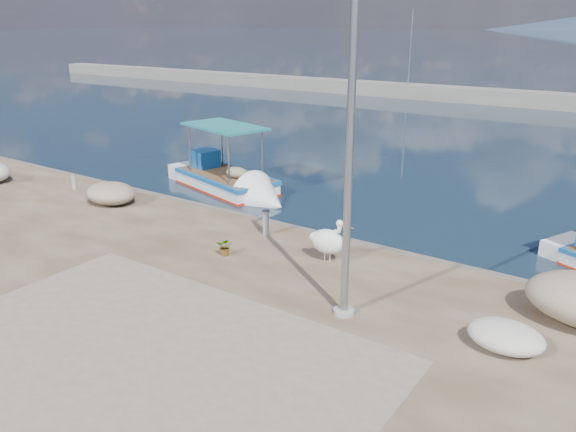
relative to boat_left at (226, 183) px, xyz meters
The scene contains 11 objects.
ground 10.34m from the boat_left, 53.35° to the right, with size 1400.00×1400.00×0.00m, color #162635.
quay_patch 13.38m from the boat_left, 57.58° to the right, with size 9.00×7.00×0.01m, color gray.
breakwater 32.30m from the boat_left, 78.99° to the left, with size 120.00×2.20×7.50m.
boat_left is the anchor object (origin of this frame).
pelican 9.21m from the boat_left, 32.55° to the right, with size 1.22×0.59×1.18m.
lamp_post 12.35m from the boat_left, 37.03° to the right, with size 0.44×0.96×7.00m.
bollard_near 6.86m from the boat_left, 39.36° to the right, with size 0.24×0.24×0.74m.
bollard_far 5.72m from the boat_left, 126.62° to the right, with size 0.22×0.22×0.68m.
potted_plant 8.13m from the boat_left, 49.23° to the right, with size 0.44×0.38×0.49m, color #33722D.
net_pile_d 14.23m from the boat_left, 27.66° to the right, with size 1.42×1.07×0.53m, color silver.
net_pile_b 5.02m from the boat_left, 100.04° to the right, with size 1.86×1.45×0.72m, color #BBA88B.
Camera 1 is at (8.30, -8.20, 6.32)m, focal length 35.00 mm.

